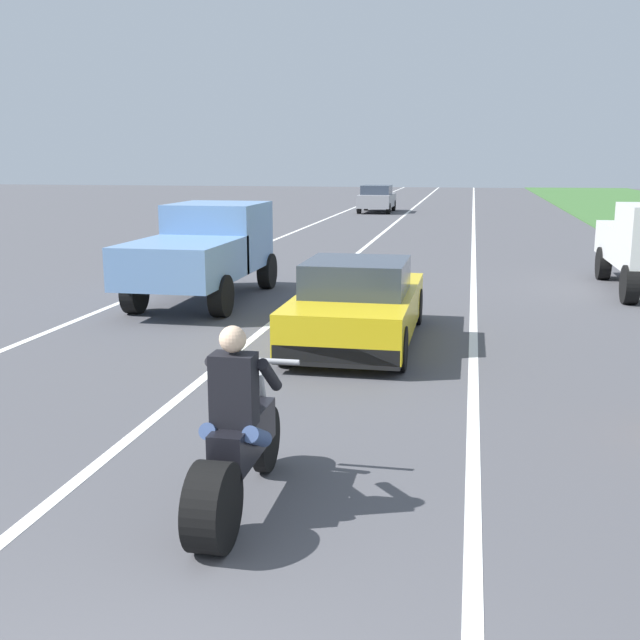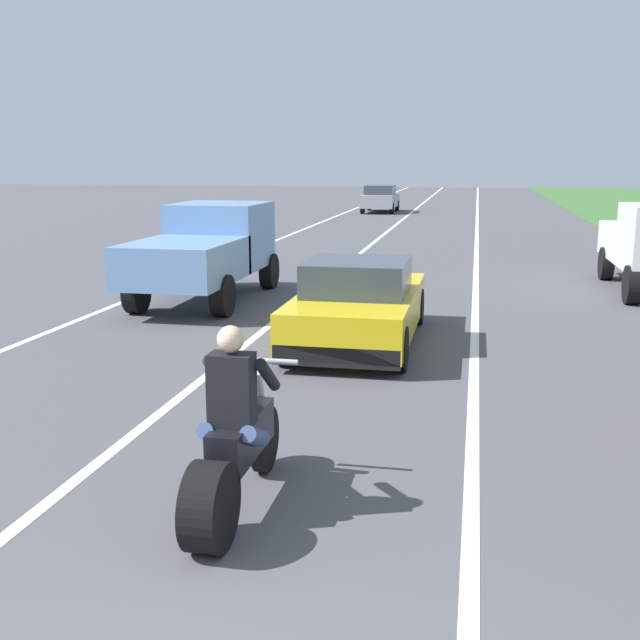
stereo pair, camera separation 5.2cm
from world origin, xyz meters
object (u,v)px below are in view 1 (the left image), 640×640
at_px(sports_car_yellow, 357,305).
at_px(pickup_truck_left_lane_light_blue, 205,248).
at_px(motorcycle_with_rider, 235,448).
at_px(distant_car_far_ahead, 377,198).

xyz_separation_m(sports_car_yellow, pickup_truck_left_lane_light_blue, (-3.70, 3.22, 0.48)).
height_order(sports_car_yellow, pickup_truck_left_lane_light_blue, pickup_truck_left_lane_light_blue).
height_order(motorcycle_with_rider, pickup_truck_left_lane_light_blue, pickup_truck_left_lane_light_blue).
bearing_deg(distant_car_far_ahead, sports_car_yellow, -83.60).
bearing_deg(pickup_truck_left_lane_light_blue, distant_car_far_ahead, 89.57).
relative_size(pickup_truck_left_lane_light_blue, distant_car_far_ahead, 1.20).
height_order(pickup_truck_left_lane_light_blue, distant_car_far_ahead, pickup_truck_left_lane_light_blue).
relative_size(sports_car_yellow, distant_car_far_ahead, 1.08).
distance_m(motorcycle_with_rider, distant_car_far_ahead, 37.48).
distance_m(pickup_truck_left_lane_light_blue, distant_car_far_ahead, 27.86).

